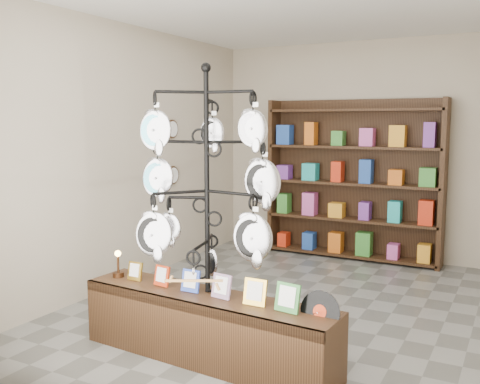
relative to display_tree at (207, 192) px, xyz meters
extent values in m
plane|color=slate|center=(0.10, 1.39, -1.35)|extent=(5.00, 5.00, 0.00)
plane|color=#B6A993|center=(0.10, 3.89, 0.15)|extent=(4.00, 0.00, 4.00)
plane|color=#B6A993|center=(0.10, -1.11, 0.15)|extent=(4.00, 0.00, 4.00)
plane|color=#B6A993|center=(-1.90, 1.39, 0.15)|extent=(0.00, 5.00, 5.00)
plane|color=white|center=(0.10, 1.39, 1.65)|extent=(5.00, 5.00, 0.00)
cylinder|color=black|center=(0.00, 0.00, -1.33)|extent=(0.63, 0.63, 0.03)
cylinder|color=black|center=(0.00, 0.00, -0.21)|extent=(0.05, 0.05, 2.28)
sphere|color=black|center=(0.00, 0.00, 0.95)|extent=(0.08, 0.08, 0.08)
ellipsoid|color=silver|center=(-0.09, 0.22, -0.63)|extent=(0.13, 0.08, 0.24)
cube|color=tan|center=(0.07, -0.32, -0.62)|extent=(0.39, 0.22, 0.04)
cube|color=black|center=(0.03, -0.07, -1.08)|extent=(2.21, 0.59, 0.54)
cube|color=yellow|center=(-0.72, -0.02, -0.73)|extent=(0.14, 0.06, 0.16)
cube|color=#B52D0E|center=(-0.42, -0.04, -0.73)|extent=(0.15, 0.06, 0.17)
cube|color=#263FA5|center=(-0.12, -0.06, -0.72)|extent=(0.16, 0.07, 0.18)
cube|color=#E54C33|center=(0.17, -0.08, -0.72)|extent=(0.17, 0.07, 0.19)
cube|color=yellow|center=(0.47, -0.10, -0.71)|extent=(0.18, 0.07, 0.20)
cube|color=#337233|center=(0.74, -0.11, -0.71)|extent=(0.19, 0.07, 0.21)
cylinder|color=black|center=(0.97, -0.08, -0.78)|extent=(0.30, 0.09, 0.29)
cylinder|color=#B52D0E|center=(0.97, -0.08, -0.78)|extent=(0.10, 0.03, 0.10)
cylinder|color=#3F2312|center=(-0.92, 0.00, -0.79)|extent=(0.10, 0.10, 0.04)
cylinder|color=#3F2312|center=(-0.92, 0.00, -0.70)|extent=(0.02, 0.02, 0.14)
sphere|color=#FFBF59|center=(-0.92, 0.00, -0.60)|extent=(0.06, 0.06, 0.06)
cube|color=black|center=(0.10, 3.83, -0.25)|extent=(2.40, 0.04, 2.20)
cube|color=black|center=(-1.08, 3.67, -0.25)|extent=(0.06, 0.36, 2.20)
cube|color=black|center=(1.28, 3.67, -0.25)|extent=(0.06, 0.36, 2.20)
cube|color=black|center=(0.10, 3.67, -1.30)|extent=(2.36, 0.36, 0.04)
cube|color=black|center=(0.10, 3.67, -0.80)|extent=(2.36, 0.36, 0.03)
cube|color=black|center=(0.10, 3.67, -0.30)|extent=(2.36, 0.36, 0.04)
cube|color=black|center=(0.10, 3.67, 0.20)|extent=(2.36, 0.36, 0.04)
cube|color=black|center=(0.10, 3.67, 0.70)|extent=(2.36, 0.36, 0.04)
cylinder|color=black|center=(-1.87, 2.19, 0.45)|extent=(0.03, 0.24, 0.24)
cylinder|color=black|center=(-1.87, 2.19, -0.15)|extent=(0.03, 0.24, 0.24)
camera|label=1|loc=(2.17, -3.53, 0.54)|focal=40.00mm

